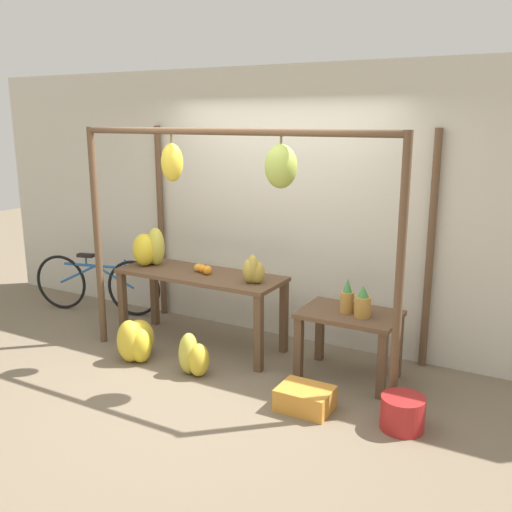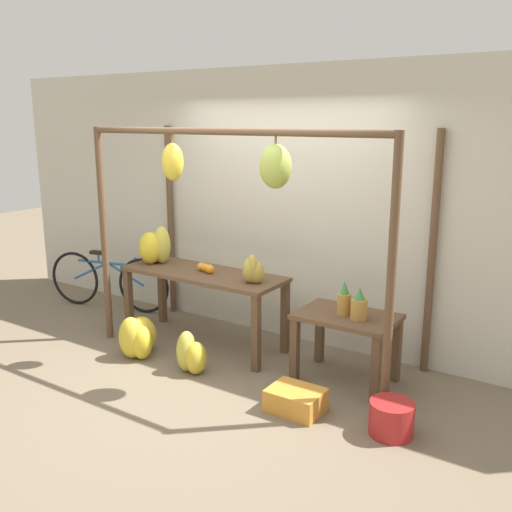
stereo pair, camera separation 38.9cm
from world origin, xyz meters
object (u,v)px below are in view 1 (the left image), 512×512
at_px(parked_bicycle, 97,284).
at_px(papaya_pile, 253,271).
at_px(orange_pile, 203,269).
at_px(fruit_crate_white, 305,399).
at_px(banana_pile_ground_left, 136,341).
at_px(banana_pile_ground_right, 193,356).
at_px(blue_bucket, 403,413).
at_px(banana_pile_on_table, 150,249).
at_px(pineapple_cluster, 356,301).

relative_size(parked_bicycle, papaya_pile, 5.85).
bearing_deg(orange_pile, fruit_crate_white, -26.15).
relative_size(orange_pile, banana_pile_ground_left, 0.48).
height_order(banana_pile_ground_left, papaya_pile, papaya_pile).
xyz_separation_m(banana_pile_ground_right, blue_bucket, (1.92, -0.00, -0.05)).
xyz_separation_m(banana_pile_on_table, papaya_pile, (1.28, -0.07, -0.05)).
bearing_deg(banana_pile_on_table, banana_pile_ground_right, -32.80).
bearing_deg(parked_bicycle, banana_pile_ground_left, -32.63).
bearing_deg(banana_pile_ground_right, orange_pile, 116.03).
distance_m(banana_pile_on_table, blue_bucket, 3.07).
relative_size(banana_pile_ground_left, banana_pile_ground_right, 1.23).
bearing_deg(banana_pile_ground_right, parked_bicycle, 156.76).
bearing_deg(banana_pile_on_table, pineapple_cluster, -0.90).
distance_m(pineapple_cluster, banana_pile_ground_left, 2.15).
bearing_deg(pineapple_cluster, banana_pile_ground_left, -163.73).
relative_size(pineapple_cluster, blue_bucket, 0.92).
xyz_separation_m(orange_pile, blue_bucket, (2.22, -0.63, -0.69)).
bearing_deg(parked_bicycle, papaya_pile, -7.62).
xyz_separation_m(pineapple_cluster, banana_pile_ground_left, (-1.99, -0.58, -0.55)).
distance_m(banana_pile_ground_left, blue_bucket, 2.60).
xyz_separation_m(banana_pile_on_table, orange_pile, (0.67, 0.00, -0.13)).
bearing_deg(parked_bicycle, blue_bucket, -12.48).
bearing_deg(orange_pile, papaya_pile, -6.77).
xyz_separation_m(banana_pile_ground_left, fruit_crate_white, (1.83, -0.10, -0.10)).
bearing_deg(fruit_crate_white, banana_pile_on_table, 161.40).
height_order(banana_pile_on_table, fruit_crate_white, banana_pile_on_table).
bearing_deg(pineapple_cluster, blue_bucket, -44.67).
height_order(banana_pile_on_table, blue_bucket, banana_pile_on_table).
relative_size(pineapple_cluster, banana_pile_ground_right, 0.78).
distance_m(pineapple_cluster, parked_bicycle, 3.37).
bearing_deg(orange_pile, pineapple_cluster, -1.32).
height_order(banana_pile_ground_right, fruit_crate_white, banana_pile_ground_right).
bearing_deg(papaya_pile, fruit_crate_white, -37.32).
bearing_deg(blue_bucket, pineapple_cluster, 135.33).
relative_size(pineapple_cluster, fruit_crate_white, 0.71).
distance_m(blue_bucket, parked_bicycle, 4.04).
height_order(banana_pile_on_table, papaya_pile, banana_pile_on_table).
distance_m(pineapple_cluster, banana_pile_ground_right, 1.55).
relative_size(orange_pile, papaya_pile, 0.84).
xyz_separation_m(banana_pile_ground_right, parked_bicycle, (-2.02, 0.87, 0.18)).
bearing_deg(fruit_crate_white, banana_pile_ground_right, 175.62).
xyz_separation_m(pineapple_cluster, fruit_crate_white, (-0.16, -0.68, -0.65)).
xyz_separation_m(orange_pile, papaya_pile, (0.62, -0.07, 0.08)).
relative_size(fruit_crate_white, papaya_pile, 1.56).
distance_m(fruit_crate_white, papaya_pile, 1.33).
height_order(orange_pile, banana_pile_ground_right, orange_pile).
height_order(banana_pile_ground_left, blue_bucket, banana_pile_ground_left).
bearing_deg(fruit_crate_white, parked_bicycle, 163.24).
bearing_deg(pineapple_cluster, papaya_pile, -177.96).
relative_size(banana_pile_ground_right, blue_bucket, 1.18).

